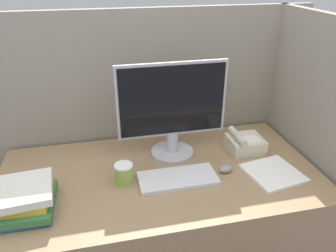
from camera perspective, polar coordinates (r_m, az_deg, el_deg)
name	(u,v)px	position (r m, az deg, el deg)	size (l,w,h in m)	color
cubicle_panel_rear	(145,134)	(1.98, -3.94, -1.32)	(1.94, 0.04, 1.44)	gray
cubicle_panel_right	(304,152)	(1.94, 22.55, -4.20)	(0.04, 0.85, 1.44)	gray
desk	(161,229)	(1.84, -1.30, -17.50)	(1.54, 0.79, 0.73)	#937551
monitor	(172,112)	(1.64, 0.75, 2.51)	(0.56, 0.22, 0.50)	#B7B7BC
keyboard	(178,178)	(1.56, 1.71, -9.11)	(0.37, 0.17, 0.02)	silver
mouse	(225,169)	(1.63, 9.96, -7.42)	(0.06, 0.04, 0.04)	gray
coffee_cup	(124,174)	(1.53, -7.68, -8.21)	(0.09, 0.09, 0.10)	#8CB247
book_stack	(27,198)	(1.48, -23.39, -11.42)	(0.23, 0.28, 0.12)	#264C8C
desk_telephone	(244,143)	(1.81, 13.18, -2.97)	(0.18, 0.18, 0.11)	beige
paper_pile	(273,173)	(1.67, 17.84, -7.80)	(0.28, 0.27, 0.01)	white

